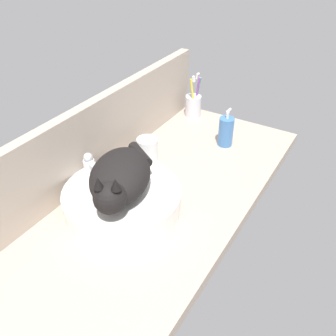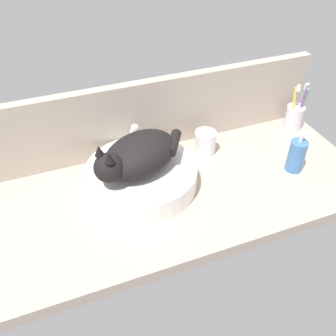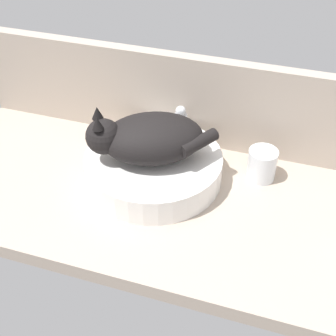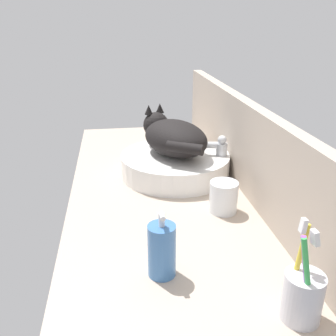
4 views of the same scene
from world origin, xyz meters
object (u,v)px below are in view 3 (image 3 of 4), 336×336
object	(u,v)px
faucet	(179,128)
sink_basin	(154,167)
cat	(147,138)
water_glass	(262,166)

from	to	relation	value
faucet	sink_basin	bearing A→B (deg)	-100.88
cat	faucet	size ratio (longest dim) A/B	2.25
cat	sink_basin	bearing A→B (deg)	27.81
sink_basin	water_glass	xyz separation A→B (cm)	(26.42, 8.63, 0.06)
water_glass	sink_basin	bearing A→B (deg)	-161.90
faucet	water_glass	xyz separation A→B (cm)	(23.83, -4.81, -3.70)
cat	water_glass	size ratio (longest dim) A/B	3.65
cat	water_glass	world-z (taller)	cat
sink_basin	cat	distance (cm)	9.40
sink_basin	cat	world-z (taller)	cat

